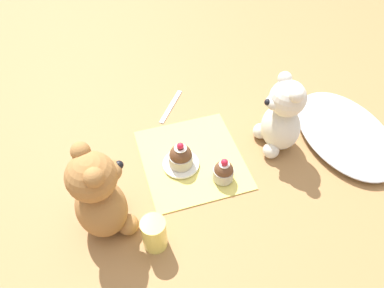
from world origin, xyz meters
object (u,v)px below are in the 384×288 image
(saucer_plate, at_px, (181,164))
(cupcake_near_tan_bear, at_px, (181,157))
(teddy_bear_tan, at_px, (100,197))
(juice_glass, at_px, (154,234))
(cupcake_near_cream_bear, at_px, (224,171))
(teddy_bear_cream, at_px, (282,118))
(teaspoon, at_px, (171,106))

(saucer_plate, height_order, cupcake_near_tan_bear, cupcake_near_tan_bear)
(teddy_bear_tan, relative_size, juice_glass, 2.77)
(saucer_plate, bearing_deg, cupcake_near_tan_bear, 0.00)
(cupcake_near_cream_bear, bearing_deg, teddy_bear_cream, 111.56)
(teddy_bear_cream, height_order, teaspoon, teddy_bear_cream)
(cupcake_near_tan_bear, bearing_deg, juice_glass, -30.62)
(teddy_bear_cream, height_order, cupcake_near_cream_bear, teddy_bear_cream)
(teddy_bear_tan, bearing_deg, saucer_plate, -74.95)
(teddy_bear_tan, height_order, juice_glass, teddy_bear_tan)
(cupcake_near_cream_bear, bearing_deg, teaspoon, -169.79)
(teddy_bear_cream, xyz_separation_m, saucer_plate, (-0.00, -0.24, -0.08))
(teddy_bear_tan, xyz_separation_m, juice_glass, (0.07, 0.08, -0.06))
(teddy_bear_cream, bearing_deg, teaspoon, -132.31)
(teddy_bear_tan, distance_m, teaspoon, 0.39)
(cupcake_near_cream_bear, height_order, juice_glass, juice_glass)
(cupcake_near_tan_bear, relative_size, juice_glass, 0.88)
(cupcake_near_tan_bear, height_order, teaspoon, cupcake_near_tan_bear)
(cupcake_near_cream_bear, relative_size, juice_glass, 0.82)
(juice_glass, distance_m, teaspoon, 0.41)
(juice_glass, xyz_separation_m, teaspoon, (-0.38, 0.14, -0.04))
(cupcake_near_tan_bear, height_order, juice_glass, cupcake_near_tan_bear)
(cupcake_near_tan_bear, bearing_deg, cupcake_near_cream_bear, 51.29)
(cupcake_near_cream_bear, xyz_separation_m, juice_glass, (0.11, -0.18, 0.01))
(teddy_bear_cream, bearing_deg, saucer_plate, -88.10)
(teddy_bear_tan, relative_size, cupcake_near_tan_bear, 3.13)
(teddy_bear_tan, distance_m, saucer_plate, 0.23)
(cupcake_near_tan_bear, bearing_deg, teddy_bear_tan, -61.65)
(teddy_bear_cream, height_order, cupcake_near_tan_bear, teddy_bear_cream)
(teddy_bear_tan, distance_m, cupcake_near_cream_bear, 0.28)
(teddy_bear_tan, height_order, saucer_plate, teddy_bear_tan)
(teddy_bear_cream, height_order, teddy_bear_tan, teddy_bear_tan)
(teddy_bear_cream, distance_m, saucer_plate, 0.26)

